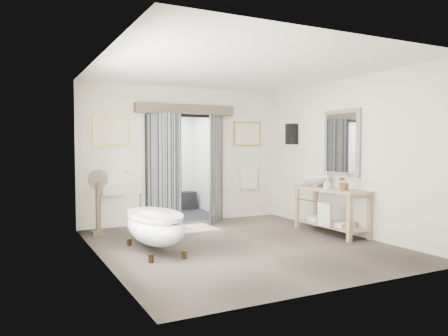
{
  "coord_description": "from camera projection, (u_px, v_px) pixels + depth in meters",
  "views": [
    {
      "loc": [
        -3.47,
        -6.27,
        1.63
      ],
      "look_at": [
        0.0,
        0.6,
        1.25
      ],
      "focal_mm": 35.0,
      "sensor_mm": 36.0,
      "label": 1
    }
  ],
  "objects": [
    {
      "name": "ground_plane",
      "position": [
        240.0,
        245.0,
        7.23
      ],
      "size": [
        5.0,
        5.0,
        0.0
      ],
      "primitive_type": "plane",
      "color": "brown"
    },
    {
      "name": "room_shell",
      "position": [
        243.0,
        132.0,
        7.01
      ],
      "size": [
        4.52,
        5.02,
        2.91
      ],
      "color": "beige",
      "rests_on": "ground_plane"
    },
    {
      "name": "shower_room",
      "position": [
        162.0,
        176.0,
        10.75
      ],
      "size": [
        2.22,
        2.01,
        2.51
      ],
      "color": "black",
      "rests_on": "ground_plane"
    },
    {
      "name": "back_wall_dressing",
      "position": [
        187.0,
        150.0,
        9.22
      ],
      "size": [
        3.82,
        0.7,
        2.52
      ],
      "color": "black",
      "rests_on": "ground_plane"
    },
    {
      "name": "clawfoot_tub",
      "position": [
        155.0,
        226.0,
        6.74
      ],
      "size": [
        0.76,
        1.69,
        0.83
      ],
      "color": "#3D2917",
      "rests_on": "ground_plane"
    },
    {
      "name": "vanity",
      "position": [
        330.0,
        207.0,
        8.14
      ],
      "size": [
        0.57,
        1.6,
        0.85
      ],
      "color": "tan",
      "rests_on": "ground_plane"
    },
    {
      "name": "pedestal_mirror",
      "position": [
        98.0,
        207.0,
        8.0
      ],
      "size": [
        0.36,
        0.23,
        1.21
      ],
      "color": "brown",
      "rests_on": "ground_plane"
    },
    {
      "name": "rug",
      "position": [
        184.0,
        229.0,
        8.58
      ],
      "size": [
        1.23,
        0.84,
        0.01
      ],
      "primitive_type": "cube",
      "rotation": [
        0.0,
        0.0,
        0.04
      ],
      "color": "beige",
      "rests_on": "ground_plane"
    },
    {
      "name": "slippers",
      "position": [
        184.0,
        228.0,
        8.47
      ],
      "size": [
        0.34,
        0.26,
        0.05
      ],
      "color": "white",
      "rests_on": "rug"
    },
    {
      "name": "basin",
      "position": [
        315.0,
        182.0,
        8.49
      ],
      "size": [
        0.69,
        0.69,
        0.19
      ],
      "primitive_type": "imported",
      "rotation": [
        0.0,
        0.0,
        -0.28
      ],
      "color": "white",
      "rests_on": "vanity"
    },
    {
      "name": "plant",
      "position": [
        344.0,
        182.0,
        7.75
      ],
      "size": [
        0.29,
        0.25,
        0.3
      ],
      "primitive_type": "imported",
      "rotation": [
        0.0,
        0.0,
        0.07
      ],
      "color": "gray",
      "rests_on": "vanity"
    },
    {
      "name": "soap_bottle_a",
      "position": [
        327.0,
        183.0,
        8.05
      ],
      "size": [
        0.1,
        0.1,
        0.2
      ],
      "primitive_type": "imported",
      "rotation": [
        0.0,
        0.0,
        -0.08
      ],
      "color": "gray",
      "rests_on": "vanity"
    },
    {
      "name": "soap_bottle_b",
      "position": [
        305.0,
        181.0,
        8.74
      ],
      "size": [
        0.13,
        0.13,
        0.17
      ],
      "primitive_type": "imported",
      "rotation": [
        0.0,
        0.0,
        0.0
      ],
      "color": "gray",
      "rests_on": "vanity"
    }
  ]
}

